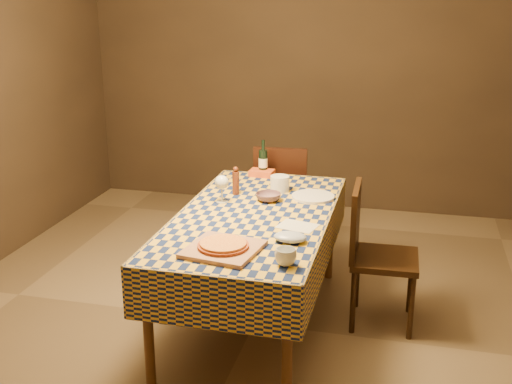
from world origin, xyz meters
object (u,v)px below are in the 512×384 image
wine_bottle (263,162)px  dining_table (254,226)px  cutting_board (223,249)px  chair_right (372,248)px  chair_far (282,194)px  white_plate (313,197)px  bowl (268,197)px  pizza (223,245)px

wine_bottle → dining_table: bearing=-80.5°
cutting_board → chair_right: chair_right is taller
dining_table → cutting_board: (-0.02, -0.60, 0.09)m
wine_bottle → chair_far: (0.08, 0.33, -0.35)m
chair_far → cutting_board: bearing=-88.5°
white_plate → chair_far: bearing=115.5°
wine_bottle → chair_right: wine_bottle is taller
wine_bottle → white_plate: wine_bottle is taller
cutting_board → white_plate: (0.33, 1.02, -0.00)m
wine_bottle → bowl: bearing=-73.6°
dining_table → white_plate: bearing=53.3°
bowl → chair_far: size_ratio=0.18×
wine_bottle → cutting_board: bearing=-85.2°
chair_right → wine_bottle: bearing=143.9°
pizza → cutting_board: bearing=-90.0°
chair_far → white_plate: bearing=-64.5°
wine_bottle → chair_right: size_ratio=0.29×
bowl → chair_right: chair_right is taller
bowl → wine_bottle: 0.62m
cutting_board → chair_far: 1.82m
cutting_board → bowl: 0.88m
cutting_board → bowl: bowl is taller
cutting_board → bowl: (0.05, 0.88, 0.01)m
bowl → white_plate: size_ratio=0.58×
white_plate → chair_right: bearing=-23.4°
dining_table → cutting_board: 0.61m
pizza → wine_bottle: bearing=94.8°
wine_bottle → pizza: bearing=-85.2°
dining_table → bowl: 0.30m
bowl → chair_right: bearing=-3.9°
cutting_board → wine_bottle: size_ratio=1.39×
cutting_board → chair_far: chair_far is taller
pizza → chair_right: (0.75, 0.83, -0.28)m
bowl → white_plate: bowl is taller
cutting_board → wine_bottle: (-0.12, 1.47, 0.09)m
white_plate → chair_right: chair_right is taller
dining_table → bowl: bearing=84.2°
chair_right → white_plate: bearing=156.6°
cutting_board → white_plate: 1.07m
white_plate → chair_right: size_ratio=0.31×
chair_far → dining_table: bearing=-86.8°
dining_table → chair_far: chair_far is taller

